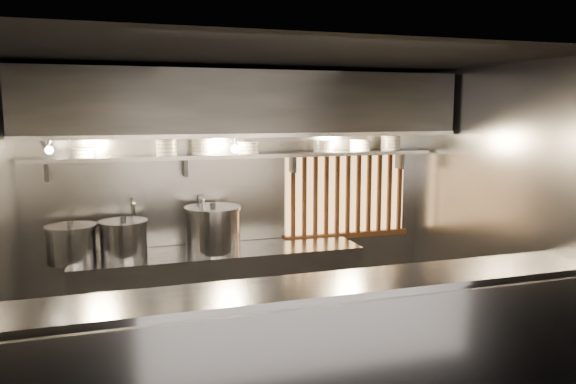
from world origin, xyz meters
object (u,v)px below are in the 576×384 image
heat_lamp (46,144)px  stock_pot_left (71,243)px  stock_pot_mid (124,239)px  stock_pot_right (213,229)px  pendant_bulb (235,149)px

heat_lamp → stock_pot_left: heat_lamp is taller
stock_pot_mid → stock_pot_left: bearing=-176.9°
heat_lamp → stock_pot_right: bearing=9.6°
heat_lamp → pendant_bulb: bearing=11.0°
stock_pot_right → heat_lamp: bearing=-170.4°
stock_pot_left → stock_pot_right: size_ratio=0.72×
heat_lamp → stock_pot_mid: bearing=25.5°
heat_lamp → stock_pot_mid: (0.64, 0.31, -0.98)m
stock_pot_right → stock_pot_left: bearing=179.2°
stock_pot_left → stock_pot_right: bearing=-0.8°
pendant_bulb → stock_pot_left: size_ratio=0.35×
pendant_bulb → stock_pot_mid: pendant_bulb is taller
pendant_bulb → stock_pot_right: size_ratio=0.25×
stock_pot_left → stock_pot_right: 1.39m
heat_lamp → pendant_bulb: size_ratio=1.87×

